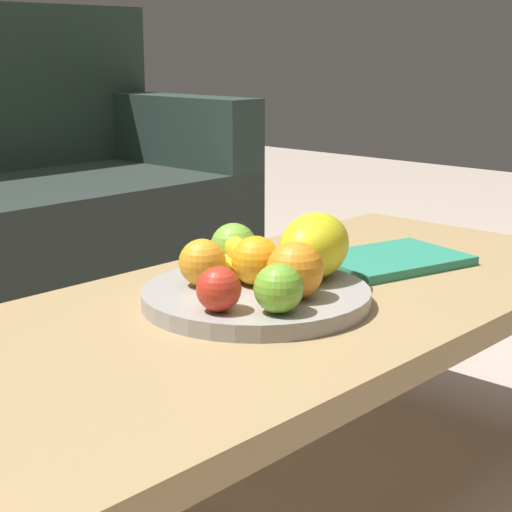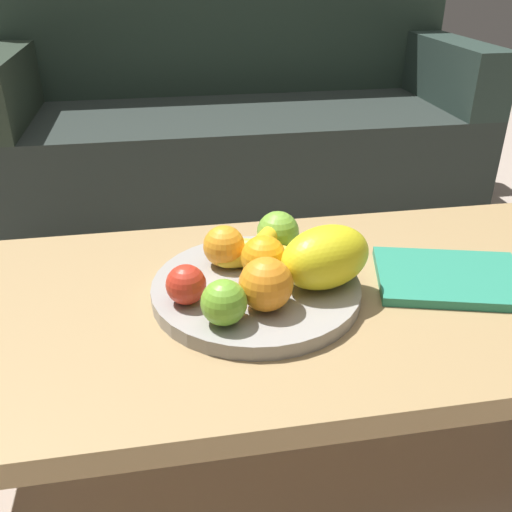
{
  "view_description": "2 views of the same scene",
  "coord_description": "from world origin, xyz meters",
  "px_view_note": "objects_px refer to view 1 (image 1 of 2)",
  "views": [
    {
      "loc": [
        -0.93,
        -0.81,
        0.77
      ],
      "look_at": [
        -0.06,
        0.01,
        0.47
      ],
      "focal_mm": 58.38,
      "sensor_mm": 36.0,
      "label": 1
    },
    {
      "loc": [
        -0.19,
        -0.77,
        0.9
      ],
      "look_at": [
        -0.06,
        0.01,
        0.47
      ],
      "focal_mm": 39.38,
      "sensor_mm": 36.0,
      "label": 2
    }
  ],
  "objects_px": {
    "orange_left": "(295,270)",
    "magazine": "(391,260)",
    "fruit_bowl": "(256,296)",
    "apple_front": "(232,247)",
    "orange_front": "(256,261)",
    "orange_right": "(202,263)",
    "banana_bunch": "(234,261)",
    "melon_large_front": "(315,246)",
    "apple_right": "(219,289)",
    "apple_left": "(278,288)",
    "coffee_table": "(284,322)"
  },
  "relations": [
    {
      "from": "banana_bunch",
      "to": "magazine",
      "type": "relative_size",
      "value": 0.66
    },
    {
      "from": "fruit_bowl",
      "to": "coffee_table",
      "type": "bearing_deg",
      "value": -5.25
    },
    {
      "from": "orange_front",
      "to": "apple_left",
      "type": "height_order",
      "value": "orange_front"
    },
    {
      "from": "orange_front",
      "to": "orange_right",
      "type": "distance_m",
      "value": 0.08
    },
    {
      "from": "banana_bunch",
      "to": "apple_front",
      "type": "bearing_deg",
      "value": 48.46
    },
    {
      "from": "apple_front",
      "to": "magazine",
      "type": "height_order",
      "value": "apple_front"
    },
    {
      "from": "melon_large_front",
      "to": "magazine",
      "type": "xyz_separation_m",
      "value": [
        0.23,
        0.01,
        -0.07
      ]
    },
    {
      "from": "orange_left",
      "to": "banana_bunch",
      "type": "relative_size",
      "value": 0.5
    },
    {
      "from": "melon_large_front",
      "to": "apple_right",
      "type": "bearing_deg",
      "value": -176.49
    },
    {
      "from": "fruit_bowl",
      "to": "orange_right",
      "type": "bearing_deg",
      "value": 121.89
    },
    {
      "from": "orange_front",
      "to": "apple_left",
      "type": "relative_size",
      "value": 1.1
    },
    {
      "from": "apple_right",
      "to": "magazine",
      "type": "height_order",
      "value": "apple_right"
    },
    {
      "from": "orange_right",
      "to": "apple_front",
      "type": "relative_size",
      "value": 0.95
    },
    {
      "from": "orange_right",
      "to": "apple_right",
      "type": "xyz_separation_m",
      "value": [
        -0.07,
        -0.11,
        -0.0
      ]
    },
    {
      "from": "orange_front",
      "to": "apple_right",
      "type": "relative_size",
      "value": 1.2
    },
    {
      "from": "melon_large_front",
      "to": "banana_bunch",
      "type": "xyz_separation_m",
      "value": [
        -0.08,
        0.09,
        -0.02
      ]
    },
    {
      "from": "fruit_bowl",
      "to": "magazine",
      "type": "distance_m",
      "value": 0.34
    },
    {
      "from": "apple_right",
      "to": "banana_bunch",
      "type": "height_order",
      "value": "apple_right"
    },
    {
      "from": "apple_left",
      "to": "apple_right",
      "type": "height_order",
      "value": "apple_left"
    },
    {
      "from": "orange_left",
      "to": "apple_front",
      "type": "height_order",
      "value": "orange_left"
    },
    {
      "from": "coffee_table",
      "to": "fruit_bowl",
      "type": "relative_size",
      "value": 3.76
    },
    {
      "from": "orange_right",
      "to": "apple_right",
      "type": "bearing_deg",
      "value": -123.73
    },
    {
      "from": "fruit_bowl",
      "to": "apple_front",
      "type": "distance_m",
      "value": 0.13
    },
    {
      "from": "orange_front",
      "to": "banana_bunch",
      "type": "relative_size",
      "value": 0.46
    },
    {
      "from": "coffee_table",
      "to": "orange_right",
      "type": "relative_size",
      "value": 17.99
    },
    {
      "from": "apple_right",
      "to": "magazine",
      "type": "relative_size",
      "value": 0.25
    },
    {
      "from": "melon_large_front",
      "to": "orange_front",
      "type": "height_order",
      "value": "melon_large_front"
    },
    {
      "from": "orange_left",
      "to": "fruit_bowl",
      "type": "bearing_deg",
      "value": 91.69
    },
    {
      "from": "apple_front",
      "to": "banana_bunch",
      "type": "xyz_separation_m",
      "value": [
        -0.03,
        -0.03,
        -0.01
      ]
    },
    {
      "from": "orange_left",
      "to": "magazine",
      "type": "distance_m",
      "value": 0.35
    },
    {
      "from": "orange_left",
      "to": "magazine",
      "type": "xyz_separation_m",
      "value": [
        0.34,
        0.06,
        -0.06
      ]
    },
    {
      "from": "orange_right",
      "to": "banana_bunch",
      "type": "relative_size",
      "value": 0.44
    },
    {
      "from": "apple_right",
      "to": "magazine",
      "type": "distance_m",
      "value": 0.46
    },
    {
      "from": "fruit_bowl",
      "to": "melon_large_front",
      "type": "distance_m",
      "value": 0.13
    },
    {
      "from": "coffee_table",
      "to": "orange_right",
      "type": "bearing_deg",
      "value": 143.38
    },
    {
      "from": "banana_bunch",
      "to": "magazine",
      "type": "bearing_deg",
      "value": -14.7
    },
    {
      "from": "fruit_bowl",
      "to": "orange_right",
      "type": "distance_m",
      "value": 0.1
    },
    {
      "from": "orange_front",
      "to": "apple_front",
      "type": "height_order",
      "value": "same"
    },
    {
      "from": "coffee_table",
      "to": "apple_left",
      "type": "xyz_separation_m",
      "value": [
        -0.12,
        -0.1,
        0.1
      ]
    },
    {
      "from": "fruit_bowl",
      "to": "orange_right",
      "type": "relative_size",
      "value": 4.78
    },
    {
      "from": "orange_front",
      "to": "orange_left",
      "type": "xyz_separation_m",
      "value": [
        -0.01,
        -0.09,
        0.0
      ]
    },
    {
      "from": "orange_left",
      "to": "banana_bunch",
      "type": "distance_m",
      "value": 0.15
    },
    {
      "from": "coffee_table",
      "to": "apple_right",
      "type": "distance_m",
      "value": 0.2
    },
    {
      "from": "orange_left",
      "to": "apple_front",
      "type": "distance_m",
      "value": 0.18
    },
    {
      "from": "coffee_table",
      "to": "apple_left",
      "type": "relative_size",
      "value": 18.92
    },
    {
      "from": "melon_large_front",
      "to": "orange_right",
      "type": "height_order",
      "value": "melon_large_front"
    },
    {
      "from": "melon_large_front",
      "to": "orange_front",
      "type": "xyz_separation_m",
      "value": [
        -0.09,
        0.04,
        -0.01
      ]
    },
    {
      "from": "coffee_table",
      "to": "orange_right",
      "type": "distance_m",
      "value": 0.16
    },
    {
      "from": "apple_right",
      "to": "magazine",
      "type": "xyz_separation_m",
      "value": [
        0.45,
        0.02,
        -0.05
      ]
    },
    {
      "from": "apple_left",
      "to": "magazine",
      "type": "bearing_deg",
      "value": 12.29
    }
  ]
}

